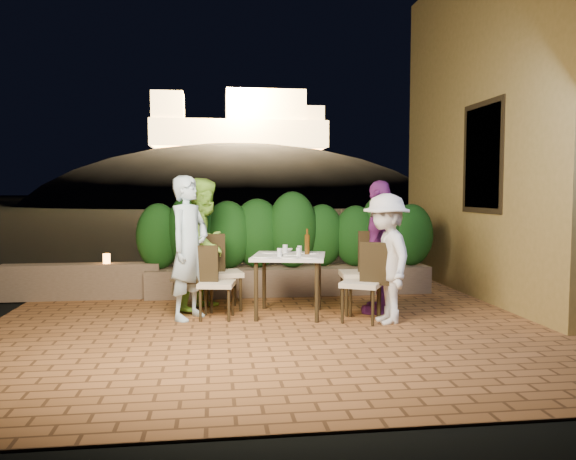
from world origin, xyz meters
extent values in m
plane|color=black|center=(0.00, 0.00, -0.02)|extent=(400.00, 400.00, 0.00)
cube|color=brown|center=(0.00, 0.50, -0.07)|extent=(7.00, 6.00, 0.15)
cube|color=#A28540|center=(3.60, 2.00, 2.50)|extent=(1.60, 5.00, 5.00)
cube|color=black|center=(2.82, 1.50, 2.00)|extent=(0.08, 1.00, 1.40)
cube|color=black|center=(2.81, 1.50, 2.00)|extent=(0.06, 1.15, 1.55)
cube|color=brown|center=(0.20, 2.30, 0.20)|extent=(4.20, 0.55, 0.40)
cube|color=brown|center=(-2.80, 2.30, 0.25)|extent=(2.20, 0.30, 0.50)
ellipsoid|color=black|center=(2.00, 60.00, -4.00)|extent=(52.00, 40.00, 22.00)
cylinder|color=white|center=(-0.35, 0.68, 0.76)|extent=(0.23, 0.23, 0.01)
cylinder|color=white|center=(-0.22, 1.13, 0.76)|extent=(0.20, 0.20, 0.01)
cylinder|color=white|center=(0.20, 0.56, 0.76)|extent=(0.21, 0.21, 0.01)
cylinder|color=white|center=(0.28, 1.01, 0.76)|extent=(0.24, 0.24, 0.01)
cylinder|color=white|center=(0.00, 0.85, 0.76)|extent=(0.23, 0.23, 0.01)
cylinder|color=white|center=(-0.04, 0.58, 0.76)|extent=(0.21, 0.21, 0.01)
cylinder|color=silver|center=(-0.14, 0.72, 0.80)|extent=(0.06, 0.06, 0.10)
cylinder|color=silver|center=(-0.03, 1.08, 0.80)|extent=(0.06, 0.06, 0.11)
cylinder|color=silver|center=(0.10, 0.77, 0.80)|extent=(0.06, 0.06, 0.10)
cylinder|color=silver|center=(0.15, 1.00, 0.80)|extent=(0.06, 0.06, 0.10)
imported|color=white|center=(0.00, 1.19, 0.77)|extent=(0.21, 0.21, 0.04)
imported|color=#A8C9D8|center=(-1.21, 0.84, 0.86)|extent=(0.69, 0.75, 1.72)
imported|color=#98E046|center=(-1.03, 1.37, 0.85)|extent=(0.98, 1.04, 1.70)
imported|color=silver|center=(1.06, 0.34, 0.75)|extent=(0.63, 1.01, 1.51)
imported|color=#6A236B|center=(1.15, 0.88, 0.83)|extent=(0.85, 1.05, 1.67)
cylinder|color=orange|center=(-2.44, 2.30, 0.57)|extent=(0.10, 0.10, 0.14)
camera|label=1|loc=(-0.90, -5.92, 1.54)|focal=35.00mm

